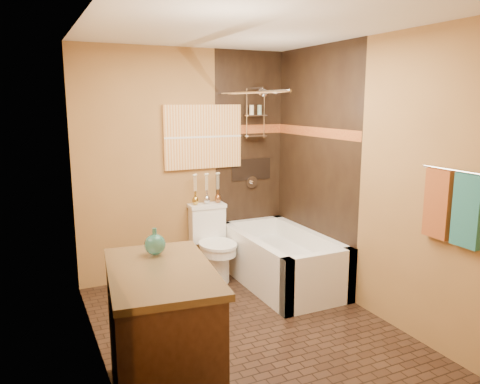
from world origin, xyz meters
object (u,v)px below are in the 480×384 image
vanity (162,337)px  toilet (213,243)px  sunset_painting (203,137)px  bathtub (281,264)px

vanity → toilet: bearing=66.2°
sunset_painting → vanity: size_ratio=0.81×
bathtub → vanity: bearing=-140.1°
toilet → vanity: size_ratio=0.73×
bathtub → vanity: size_ratio=1.35×
toilet → vanity: (-1.12, -1.90, 0.05)m
bathtub → sunset_painting: bearing=129.6°
bathtub → vanity: 2.26m
bathtub → toilet: size_ratio=1.86×
sunset_painting → vanity: bearing=-117.4°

